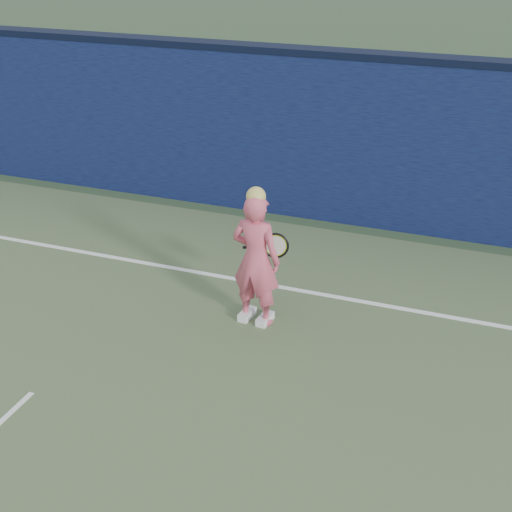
% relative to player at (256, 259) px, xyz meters
% --- Properties ---
extents(backstop_wall, '(24.00, 0.40, 2.50)m').
position_rel_player_xyz_m(backstop_wall, '(-1.63, 3.37, 0.43)').
color(backstop_wall, '#0C0D35').
rests_on(backstop_wall, ground).
extents(wall_cap, '(24.00, 0.42, 0.10)m').
position_rel_player_xyz_m(wall_cap, '(-1.63, 3.37, 1.73)').
color(wall_cap, black).
rests_on(wall_cap, backstop_wall).
extents(player, '(0.63, 0.45, 1.70)m').
position_rel_player_xyz_m(player, '(0.00, 0.00, 0.00)').
color(player, '#D5526A').
rests_on(player, ground).
extents(racket, '(0.61, 0.14, 0.32)m').
position_rel_player_xyz_m(racket, '(0.06, 0.44, -0.01)').
color(racket, black).
rests_on(racket, ground).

